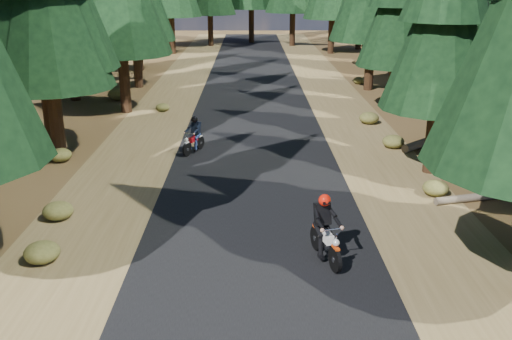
{
  "coord_description": "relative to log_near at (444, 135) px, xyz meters",
  "views": [
    {
      "loc": [
        -0.17,
        -14.18,
        6.41
      ],
      "look_at": [
        0.0,
        1.5,
        1.1
      ],
      "focal_mm": 40.0,
      "sensor_mm": 36.0,
      "label": 1
    }
  ],
  "objects": [
    {
      "name": "road",
      "position": [
        -7.91,
        -3.68,
        -0.15
      ],
      "size": [
        6.0,
        100.0,
        0.01
      ],
      "primitive_type": "cube",
      "color": "black",
      "rests_on": "ground"
    },
    {
      "name": "shoulder_l",
      "position": [
        -12.51,
        -3.68,
        -0.16
      ],
      "size": [
        3.2,
        100.0,
        0.01
      ],
      "primitive_type": "cube",
      "color": "brown",
      "rests_on": "ground"
    },
    {
      "name": "rider_lead",
      "position": [
        -6.31,
        -10.67,
        0.38
      ],
      "size": [
        0.99,
        1.89,
        1.61
      ],
      "rotation": [
        0.0,
        0.0,
        3.4
      ],
      "color": "silver",
      "rests_on": "road"
    },
    {
      "name": "shoulder_r",
      "position": [
        -3.31,
        -3.68,
        -0.16
      ],
      "size": [
        3.2,
        100.0,
        0.01
      ],
      "primitive_type": "cube",
      "color": "brown",
      "rests_on": "ground"
    },
    {
      "name": "log_near",
      "position": [
        0.0,
        0.0,
        0.0
      ],
      "size": [
        4.49,
        4.13,
        0.32
      ],
      "primitive_type": "cylinder",
      "rotation": [
        0.0,
        1.57,
        0.74
      ],
      "color": "#4C4233",
      "rests_on": "ground"
    },
    {
      "name": "understory_shrubs",
      "position": [
        -8.74,
        -1.36,
        0.11
      ],
      "size": [
        15.07,
        32.06,
        0.68
      ],
      "color": "#474C1E",
      "rests_on": "ground"
    },
    {
      "name": "log_far",
      "position": [
        -0.45,
        -6.7,
        -0.04
      ],
      "size": [
        4.36,
        1.35,
        0.24
      ],
      "primitive_type": "cylinder",
      "rotation": [
        0.0,
        1.57,
        0.25
      ],
      "color": "#4C4233",
      "rests_on": "ground"
    },
    {
      "name": "rider_follow",
      "position": [
        -10.25,
        -1.83,
        0.31
      ],
      "size": [
        1.08,
        1.63,
        1.4
      ],
      "rotation": [
        0.0,
        0.0,
        2.71
      ],
      "color": "maroon",
      "rests_on": "road"
    },
    {
      "name": "ground",
      "position": [
        -7.91,
        -8.68,
        -0.16
      ],
      "size": [
        120.0,
        120.0,
        0.0
      ],
      "primitive_type": "plane",
      "color": "#463319",
      "rests_on": "ground"
    }
  ]
}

